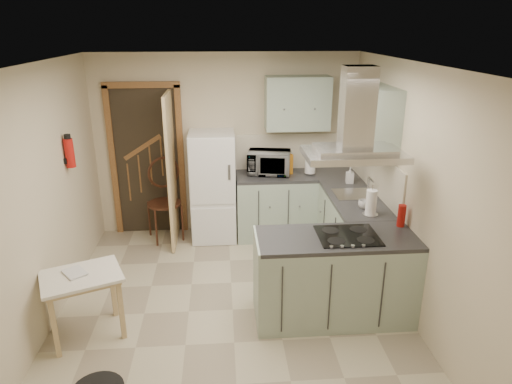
{
  "coord_description": "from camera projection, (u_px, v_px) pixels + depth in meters",
  "views": [
    {
      "loc": [
        -0.07,
        -4.1,
        2.82
      ],
      "look_at": [
        0.28,
        0.45,
        1.15
      ],
      "focal_mm": 32.0,
      "sensor_mm": 36.0,
      "label": 1
    }
  ],
  "objects": [
    {
      "name": "floor",
      "position": [
        233.0,
        309.0,
        4.81
      ],
      "size": [
        4.2,
        4.2,
        0.0
      ],
      "primitive_type": "plane",
      "color": "#B2A98A",
      "rests_on": "ground"
    },
    {
      "name": "ceiling",
      "position": [
        227.0,
        65.0,
        3.95
      ],
      "size": [
        4.2,
        4.2,
        0.0
      ],
      "primitive_type": "plane",
      "rotation": [
        3.14,
        0.0,
        0.0
      ],
      "color": "silver",
      "rests_on": "back_wall"
    },
    {
      "name": "back_wall",
      "position": [
        227.0,
        145.0,
        6.35
      ],
      "size": [
        3.6,
        0.0,
        3.6
      ],
      "primitive_type": "plane",
      "rotation": [
        1.57,
        0.0,
        0.0
      ],
      "color": "beige",
      "rests_on": "floor"
    },
    {
      "name": "left_wall",
      "position": [
        37.0,
        204.0,
        4.25
      ],
      "size": [
        0.0,
        4.2,
        4.2
      ],
      "primitive_type": "plane",
      "rotation": [
        1.57,
        0.0,
        1.57
      ],
      "color": "beige",
      "rests_on": "floor"
    },
    {
      "name": "right_wall",
      "position": [
        412.0,
        194.0,
        4.51
      ],
      "size": [
        0.0,
        4.2,
        4.2
      ],
      "primitive_type": "plane",
      "rotation": [
        1.57,
        0.0,
        -1.57
      ],
      "color": "beige",
      "rests_on": "floor"
    },
    {
      "name": "doorway",
      "position": [
        147.0,
        161.0,
        6.31
      ],
      "size": [
        1.1,
        0.12,
        2.1
      ],
      "primitive_type": "cube",
      "color": "brown",
      "rests_on": "floor"
    },
    {
      "name": "fridge",
      "position": [
        213.0,
        187.0,
        6.22
      ],
      "size": [
        0.6,
        0.6,
        1.5
      ],
      "primitive_type": "cube",
      "color": "white",
      "rests_on": "floor"
    },
    {
      "name": "counter_back",
      "position": [
        275.0,
        205.0,
        6.39
      ],
      "size": [
        1.08,
        0.6,
        0.9
      ],
      "primitive_type": "cube",
      "color": "#9EB2A0",
      "rests_on": "floor"
    },
    {
      "name": "counter_right",
      "position": [
        347.0,
        223.0,
        5.82
      ],
      "size": [
        0.6,
        1.95,
        0.9
      ],
      "primitive_type": "cube",
      "color": "#9EB2A0",
      "rests_on": "floor"
    },
    {
      "name": "splashback",
      "position": [
        295.0,
        151.0,
        6.44
      ],
      "size": [
        1.68,
        0.02,
        0.5
      ],
      "primitive_type": "cube",
      "color": "beige",
      "rests_on": "counter_back"
    },
    {
      "name": "wall_cabinet_back",
      "position": [
        297.0,
        103.0,
        6.05
      ],
      "size": [
        0.85,
        0.35,
        0.7
      ],
      "primitive_type": "cube",
      "color": "#9EB2A0",
      "rests_on": "back_wall"
    },
    {
      "name": "wall_cabinet_right",
      "position": [
        373.0,
        118.0,
        5.09
      ],
      "size": [
        0.35,
        0.9,
        0.7
      ],
      "primitive_type": "cube",
      "color": "#9EB2A0",
      "rests_on": "right_wall"
    },
    {
      "name": "peninsula",
      "position": [
        335.0,
        277.0,
        4.56
      ],
      "size": [
        1.55,
        0.65,
        0.9
      ],
      "primitive_type": "cube",
      "color": "#9EB2A0",
      "rests_on": "floor"
    },
    {
      "name": "hob",
      "position": [
        348.0,
        236.0,
        4.41
      ],
      "size": [
        0.58,
        0.5,
        0.01
      ],
      "primitive_type": "cube",
      "color": "black",
      "rests_on": "peninsula"
    },
    {
      "name": "extractor_hood",
      "position": [
        354.0,
        154.0,
        4.13
      ],
      "size": [
        0.9,
        0.55,
        0.1
      ],
      "primitive_type": "cube",
      "color": "silver",
      "rests_on": "ceiling"
    },
    {
      "name": "sink",
      "position": [
        353.0,
        194.0,
        5.5
      ],
      "size": [
        0.45,
        0.4,
        0.01
      ],
      "primitive_type": "cube",
      "color": "silver",
      "rests_on": "counter_right"
    },
    {
      "name": "fire_extinguisher",
      "position": [
        70.0,
        153.0,
        5.01
      ],
      "size": [
        0.1,
        0.1,
        0.32
      ],
      "primitive_type": "cylinder",
      "color": "#B2140F",
      "rests_on": "left_wall"
    },
    {
      "name": "drop_leaf_table",
      "position": [
        85.0,
        305.0,
        4.31
      ],
      "size": [
        0.85,
        0.76,
        0.66
      ],
      "primitive_type": "cube",
      "rotation": [
        0.0,
        0.0,
        0.39
      ],
      "color": "#DDC688",
      "rests_on": "floor"
    },
    {
      "name": "bentwood_chair",
      "position": [
        164.0,
        204.0,
        6.26
      ],
      "size": [
        0.6,
        0.6,
        1.03
      ],
      "primitive_type": "cube",
      "rotation": [
        0.0,
        0.0,
        0.39
      ],
      "color": "#492318",
      "rests_on": "floor"
    },
    {
      "name": "microwave",
      "position": [
        269.0,
        163.0,
        6.23
      ],
      "size": [
        0.63,
        0.48,
        0.31
      ],
      "primitive_type": "imported",
      "rotation": [
        0.0,
        0.0,
        -0.18
      ],
      "color": "black",
      "rests_on": "counter_back"
    },
    {
      "name": "kettle",
      "position": [
        310.0,
        166.0,
        6.22
      ],
      "size": [
        0.19,
        0.19,
        0.22
      ],
      "primitive_type": "cylinder",
      "rotation": [
        0.0,
        0.0,
        0.34
      ],
      "color": "white",
      "rests_on": "counter_back"
    },
    {
      "name": "cereal_box",
      "position": [
        288.0,
        163.0,
        6.27
      ],
      "size": [
        0.12,
        0.2,
        0.27
      ],
      "primitive_type": "cube",
      "rotation": [
        0.0,
        0.0,
        0.28
      ],
      "color": "orange",
      "rests_on": "counter_back"
    },
    {
      "name": "soap_bottle",
      "position": [
        350.0,
        175.0,
        5.87
      ],
      "size": [
        0.11,
        0.11,
        0.21
      ],
      "primitive_type": "imported",
      "rotation": [
        0.0,
        0.0,
        -0.15
      ],
      "color": "#B1AFBC",
      "rests_on": "counter_right"
    },
    {
      "name": "paper_towel",
      "position": [
        371.0,
        202.0,
        4.86
      ],
      "size": [
        0.12,
        0.12,
        0.29
      ],
      "primitive_type": "cylinder",
      "rotation": [
        0.0,
        0.0,
        0.08
      ],
      "color": "white",
      "rests_on": "counter_right"
    },
    {
      "name": "cup",
      "position": [
        364.0,
        204.0,
        5.08
      ],
      "size": [
        0.14,
        0.14,
        0.09
      ],
      "primitive_type": "imported",
      "rotation": [
        0.0,
        0.0,
        0.23
      ],
      "color": "silver",
      "rests_on": "counter_right"
    },
    {
      "name": "red_bottle",
      "position": [
        401.0,
        216.0,
        4.6
      ],
      "size": [
        0.09,
        0.09,
        0.23
      ],
      "primitive_type": "cylinder",
      "rotation": [
        0.0,
        0.0,
        -0.08
      ],
      "color": "#A2140D",
      "rests_on": "peninsula"
    },
    {
      "name": "book",
      "position": [
        65.0,
        272.0,
        4.15
      ],
      "size": [
        0.27,
        0.28,
        0.1
      ],
      "primitive_type": "imported",
      "rotation": [
        0.0,
        0.0,
        0.67
      ],
      "color": "maroon",
      "rests_on": "drop_leaf_table"
    }
  ]
}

